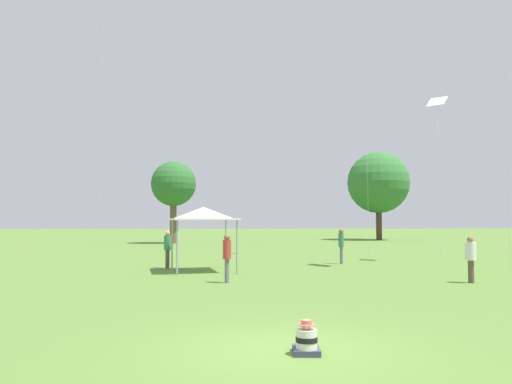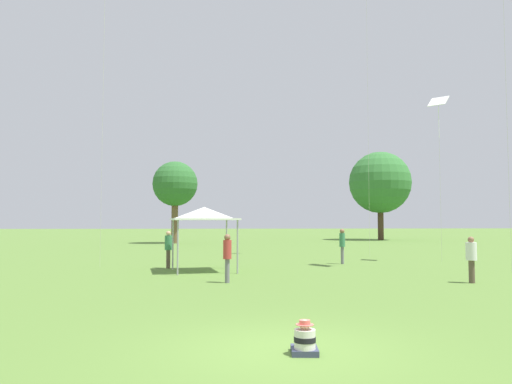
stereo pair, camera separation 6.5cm
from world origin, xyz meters
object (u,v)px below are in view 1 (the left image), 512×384
person_standing_0 (227,253)px  distant_tree_1 (174,184)px  seated_toddler (306,341)px  person_standing_3 (168,246)px  canopy_tent (203,214)px  distant_tree_0 (378,183)px  person_standing_2 (471,256)px  person_standing_5 (341,242)px  kite_1 (437,106)px

person_standing_0 → distant_tree_1: (-4.45, 33.34, 4.94)m
seated_toddler → distant_tree_1: bearing=103.2°
person_standing_3 → canopy_tent: canopy_tent is taller
person_standing_3 → distant_tree_0: 41.77m
seated_toddler → person_standing_2: size_ratio=0.36×
person_standing_0 → person_standing_2: (8.76, -0.81, -0.09)m
person_standing_5 → kite_1: (5.76, 0.80, 7.52)m
person_standing_5 → kite_1: kite_1 is taller
person_standing_0 → person_standing_3: bearing=-122.6°
kite_1 → distant_tree_1: kite_1 is taller
canopy_tent → distant_tree_1: size_ratio=0.38×
person_standing_2 → distant_tree_1: distant_tree_1 is taller
seated_toddler → person_standing_0: bearing=101.9°
person_standing_3 → distant_tree_0: size_ratio=0.16×
person_standing_2 → kite_1: kite_1 is taller
seated_toddler → distant_tree_1: distant_tree_1 is taller
seated_toddler → person_standing_3: 16.10m
canopy_tent → seated_toddler: bearing=-82.1°
person_standing_2 → person_standing_5: (-2.56, 8.33, 0.14)m
person_standing_0 → person_standing_2: person_standing_0 is taller
person_standing_3 → person_standing_5: (8.83, 1.68, 0.07)m
kite_1 → distant_tree_0: distant_tree_0 is taller
person_standing_3 → distant_tree_1: bearing=-107.0°
person_standing_2 → kite_1: 12.34m
person_standing_0 → distant_tree_0: 45.56m
canopy_tent → person_standing_5: bearing=24.9°
person_standing_5 → canopy_tent: (-7.13, -3.31, 1.42)m
person_standing_5 → canopy_tent: size_ratio=0.57×
canopy_tent → distant_tree_1: distant_tree_1 is taller
seated_toddler → person_standing_5: (5.19, 17.34, 0.90)m
seated_toddler → canopy_tent: (-1.94, 14.04, 2.32)m
person_standing_0 → distant_tree_1: size_ratio=0.21×
person_standing_0 → kite_1: kite_1 is taller
seated_toddler → distant_tree_1: 43.89m
seated_toddler → distant_tree_0: size_ratio=0.06×
person_standing_0 → person_standing_3: (-2.63, 5.84, -0.01)m
seated_toddler → canopy_tent: 14.36m
distant_tree_0 → person_standing_2: bearing=-104.7°
person_standing_5 → canopy_tent: canopy_tent is taller
person_standing_3 → person_standing_2: bearing=128.9°
person_standing_0 → person_standing_3: 6.41m
person_standing_0 → canopy_tent: bearing=-134.4°
person_standing_5 → seated_toddler: bearing=65.8°
person_standing_3 → distant_tree_0: bearing=-143.4°
person_standing_0 → distant_tree_1: distant_tree_1 is taller
seated_toddler → person_standing_3: (-3.64, 15.67, 0.83)m
kite_1 → distant_tree_1: bearing=-147.9°
kite_1 → distant_tree_0: size_ratio=0.86×
distant_tree_0 → kite_1: bearing=-103.4°
seated_toddler → canopy_tent: canopy_tent is taller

